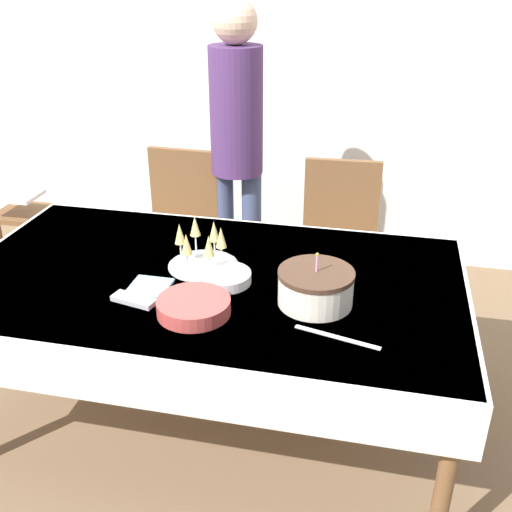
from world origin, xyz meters
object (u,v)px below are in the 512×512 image
Objects in this scene: dining_chair_far_left at (179,229)px; person_standing at (237,134)px; dining_chair_far_right at (338,244)px; birthday_cake at (316,287)px; plate_stack_main at (194,306)px; plate_stack_dessert at (225,277)px; high_chair at (24,225)px; champagne_tray at (202,247)px.

dining_chair_far_left is 0.62m from person_standing.
birthday_cake is (-0.00, -1.01, 0.30)m from dining_chair_far_right.
dining_chair_far_right is 1.06m from birthday_cake.
plate_stack_dessert is at bearing 78.76° from plate_stack_main.
birthday_cake is at bearing -90.06° from dining_chair_far_right.
birthday_cake is 1.30m from person_standing.
high_chair is at bearing 141.83° from plate_stack_main.
person_standing is at bearing 167.24° from dining_chair_far_right.
plate_stack_main is at bearing -67.99° from dining_chair_far_left.
person_standing reaches higher than birthday_cake.
dining_chair_far_right reaches higher than plate_stack_dessert.
person_standing is (-0.22, 1.06, 0.27)m from plate_stack_dessert.
dining_chair_far_right is at bearing -12.76° from person_standing.
plate_stack_main is 1.35m from person_standing.
plate_stack_dessert is (-0.36, -0.93, 0.25)m from dining_chair_far_right.
plate_stack_dessert is at bearing -111.35° from dining_chair_far_right.
birthday_cake reaches higher than plate_stack_main.
high_chair is (-1.24, -0.20, -0.56)m from person_standing.
champagne_tray is 1.09× the size of plate_stack_main.
birthday_cake is at bearing -48.79° from dining_chair_far_left.
birthday_cake is (0.89, -1.01, 0.30)m from dining_chair_far_left.
plate_stack_dessert is 0.12× the size of person_standing.
plate_stack_dessert is at bearing -40.75° from champagne_tray.
dining_chair_far_right is at bearing 2.27° from high_chair.
champagne_tray is (-0.49, -0.82, 0.32)m from dining_chair_far_right.
dining_chair_far_right is 1.27m from plate_stack_main.
dining_chair_far_left reaches higher than plate_stack_main.
dining_chair_far_left is at bearing 119.35° from plate_stack_dessert.
champagne_tray is at bearing 139.25° from plate_stack_dessert.
dining_chair_far_left reaches higher than high_chair.
person_standing is 1.37m from high_chair.
plate_stack_dessert is 1.71m from high_chair.
dining_chair_far_left is 3.41× the size of birthday_cake.
champagne_tray is at bearing 158.82° from birthday_cake.
dining_chair_far_left is 1.10m from plate_stack_dessert.
dining_chair_far_left is at bearing -180.00° from dining_chair_far_right.
champagne_tray is 1.57m from high_chair.
person_standing reaches higher than high_chair.
dining_chair_far_left is 1.00× the size of dining_chair_far_right.
birthday_cake reaches higher than champagne_tray.
champagne_tray is at bearing -84.45° from person_standing.
dining_chair_far_left is at bearing 131.21° from birthday_cake.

